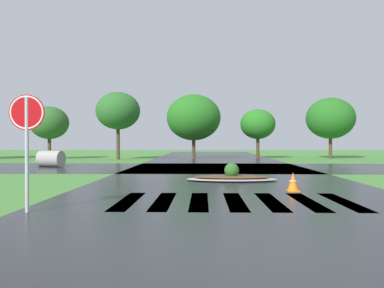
% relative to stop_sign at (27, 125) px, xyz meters
% --- Properties ---
extents(ground_plane, '(120.00, 120.00, 0.10)m').
position_rel_stop_sign_xyz_m(ground_plane, '(4.55, -3.96, -1.92)').
color(ground_plane, '#478438').
extents(asphalt_roadway, '(9.73, 80.00, 0.01)m').
position_rel_stop_sign_xyz_m(asphalt_roadway, '(4.55, 6.04, -1.86)').
color(asphalt_roadway, '#232628').
rests_on(asphalt_roadway, ground).
extents(asphalt_cross_road, '(90.00, 8.76, 0.01)m').
position_rel_stop_sign_xyz_m(asphalt_cross_road, '(4.55, 14.42, -1.86)').
color(asphalt_cross_road, '#232628').
rests_on(asphalt_cross_road, ground).
extents(crosswalk_stripes, '(5.85, 3.27, 0.01)m').
position_rel_stop_sign_xyz_m(crosswalk_stripes, '(4.55, 1.71, -1.86)').
color(crosswalk_stripes, white).
rests_on(crosswalk_stripes, ground).
extents(stop_sign, '(0.76, 0.08, 2.51)m').
position_rel_stop_sign_xyz_m(stop_sign, '(0.00, 0.00, 0.00)').
color(stop_sign, '#B2B5BA').
rests_on(stop_sign, ground).
extents(median_island, '(3.46, 1.61, 0.68)m').
position_rel_stop_sign_xyz_m(median_island, '(4.83, 7.08, -1.73)').
color(median_island, '#9E9B93').
rests_on(median_island, ground).
extents(drainage_pipe_stack, '(1.55, 1.24, 0.94)m').
position_rel_stop_sign_xyz_m(drainage_pipe_stack, '(-5.05, 15.00, -1.40)').
color(drainage_pipe_stack, '#9E9B93').
rests_on(drainage_pipe_stack, ground).
extents(traffic_cone, '(0.37, 0.37, 0.57)m').
position_rel_stop_sign_xyz_m(traffic_cone, '(6.45, 3.81, -1.59)').
color(traffic_cone, orange).
rests_on(traffic_cone, ground).
extents(background_treeline, '(34.46, 6.99, 5.72)m').
position_rel_stop_sign_xyz_m(background_treeline, '(-1.27, 25.17, 1.62)').
color(background_treeline, '#4C3823').
rests_on(background_treeline, ground).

